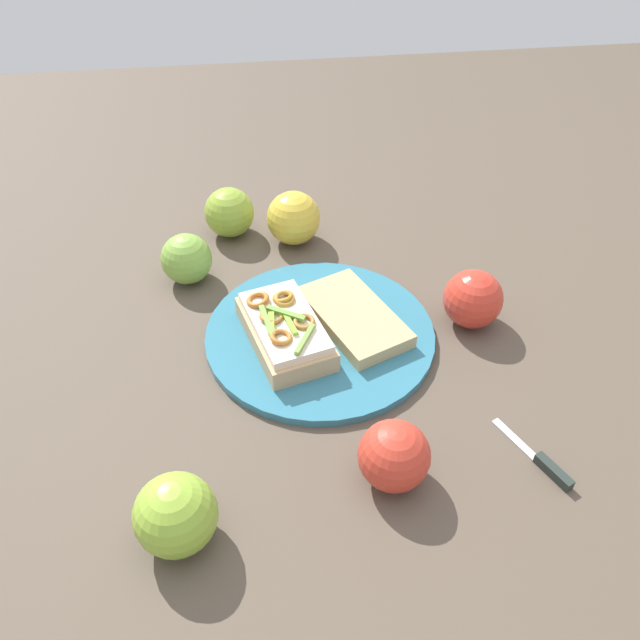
% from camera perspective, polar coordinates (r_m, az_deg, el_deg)
% --- Properties ---
extents(ground_plane, '(2.00, 2.00, 0.00)m').
position_cam_1_polar(ground_plane, '(0.85, -0.00, -1.59)').
color(ground_plane, brown).
rests_on(ground_plane, ground).
extents(plate, '(0.30, 0.30, 0.01)m').
position_cam_1_polar(plate, '(0.84, -0.00, -1.31)').
color(plate, teal).
rests_on(plate, ground_plane).
extents(sandwich, '(0.12, 0.17, 0.05)m').
position_cam_1_polar(sandwich, '(0.81, -3.16, -0.82)').
color(sandwich, tan).
rests_on(sandwich, plate).
extents(bread_slice_side, '(0.14, 0.18, 0.02)m').
position_cam_1_polar(bread_slice_side, '(0.85, 3.00, 0.32)').
color(bread_slice_side, tan).
rests_on(bread_slice_side, plate).
extents(apple_0, '(0.09, 0.09, 0.08)m').
position_cam_1_polar(apple_0, '(1.03, -8.05, 9.43)').
color(apple_0, '#8DAB36').
rests_on(apple_0, ground_plane).
extents(apple_1, '(0.09, 0.09, 0.07)m').
position_cam_1_polar(apple_1, '(0.94, -11.76, 5.33)').
color(apple_1, '#80B042').
rests_on(apple_1, ground_plane).
extents(apple_2, '(0.12, 0.12, 0.08)m').
position_cam_1_polar(apple_2, '(1.00, -2.36, 9.02)').
color(apple_2, gold).
rests_on(apple_2, ground_plane).
extents(apple_3, '(0.11, 0.11, 0.08)m').
position_cam_1_polar(apple_3, '(0.65, -12.68, -16.50)').
color(apple_3, '#8FB737').
rests_on(apple_3, ground_plane).
extents(apple_4, '(0.10, 0.10, 0.08)m').
position_cam_1_polar(apple_4, '(0.87, 13.41, 1.83)').
color(apple_4, red).
rests_on(apple_4, ground_plane).
extents(apple_5, '(0.09, 0.09, 0.08)m').
position_cam_1_polar(apple_5, '(0.68, 6.59, -11.87)').
color(apple_5, red).
rests_on(apple_5, ground_plane).
extents(knife, '(0.06, 0.11, 0.01)m').
position_cam_1_polar(knife, '(0.75, 19.10, -11.80)').
color(knife, silver).
rests_on(knife, ground_plane).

